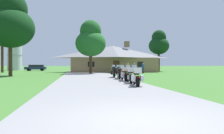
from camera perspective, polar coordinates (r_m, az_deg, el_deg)
ground_plane at (r=24.51m, az=-6.45°, el=-2.57°), size 500.00×500.00×0.00m
asphalt_driveway at (r=22.52m, az=-6.14°, el=-2.77°), size 6.40×80.00×0.06m
motorcycle_red_nearest_to_camera at (r=12.41m, az=7.03°, el=-2.83°), size 0.91×2.08×1.30m
motorcycle_orange_second_in_row at (r=14.50m, az=5.13°, el=-2.30°), size 0.70×2.08×1.30m
motorcycle_orange_third_in_row at (r=16.40m, az=3.61°, el=-2.00°), size 0.73×2.08×1.30m
motorcycle_green_fourth_in_row at (r=18.69m, az=2.03°, el=-1.65°), size 0.72×2.08×1.30m
motorcycle_white_farthest_in_row at (r=20.66m, az=0.59°, el=-1.46°), size 0.90×2.08×1.30m
stone_lodge at (r=38.25m, az=0.17°, el=2.44°), size 16.48×8.05×5.92m
bystander_tan_shirt_near_lodge at (r=32.64m, az=4.59°, el=-0.14°), size 0.55×0.25×1.67m
bystander_olive_shirt_beside_signpost at (r=31.45m, az=6.48°, el=-0.17°), size 0.38×0.48×1.67m
bystander_blue_shirt_by_tree at (r=32.34m, az=8.86°, el=-0.13°), size 0.32×0.53×1.69m
tree_left_far at (r=40.61m, az=-28.89°, el=8.24°), size 4.01×4.01×9.49m
tree_right_of_lodge at (r=44.04m, az=13.25°, el=6.56°), size 4.32×4.32×8.80m
tree_by_lodge_front at (r=30.72m, az=-6.12°, el=7.68°), size 4.59×4.59×8.17m
tree_left_near at (r=27.98m, az=-27.08°, el=11.33°), size 5.75×5.75×10.37m
metal_silo_distant at (r=56.09m, az=-26.07°, el=3.50°), size 3.53×3.53×8.49m
parked_navy_suv_far_left at (r=48.93m, az=-20.90°, el=-0.12°), size 4.65×2.00×1.40m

